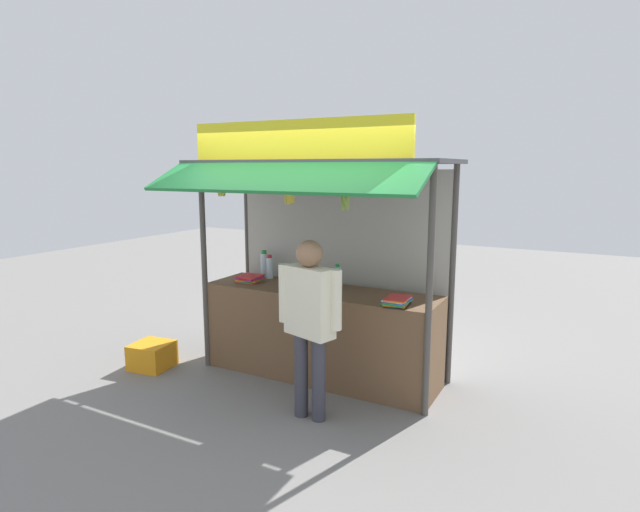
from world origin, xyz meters
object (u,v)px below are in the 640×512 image
at_px(vendor_person, 310,313).
at_px(banana_bunch_inner_right, 345,202).
at_px(magazine_stack_back_right, 250,278).
at_px(banana_bunch_leftmost, 221,190).
at_px(magazine_stack_rear_center, 397,301).
at_px(plastic_crate, 152,355).
at_px(water_bottle_mid_left, 264,264).
at_px(water_bottle_back_left, 337,277).
at_px(banana_bunch_inner_left, 289,195).
at_px(water_bottle_front_right, 270,267).

bearing_deg(vendor_person, banana_bunch_inner_right, -89.89).
distance_m(magazine_stack_back_right, banana_bunch_leftmost, 1.06).
distance_m(magazine_stack_back_right, magazine_stack_rear_center, 1.77).
bearing_deg(magazine_stack_rear_center, plastic_crate, -169.94).
distance_m(water_bottle_mid_left, banana_bunch_leftmost, 1.11).
xyz_separation_m(water_bottle_back_left, banana_bunch_inner_left, (-0.21, -0.59, 0.87)).
distance_m(water_bottle_back_left, banana_bunch_leftmost, 1.47).
height_order(water_bottle_mid_left, vendor_person, vendor_person).
bearing_deg(banana_bunch_leftmost, banana_bunch_inner_right, 0.06).
bearing_deg(plastic_crate, water_bottle_front_right, 42.57).
distance_m(magazine_stack_back_right, banana_bunch_inner_right, 1.66).
distance_m(water_bottle_front_right, banana_bunch_inner_right, 1.62).
xyz_separation_m(water_bottle_mid_left, magazine_stack_back_right, (0.00, -0.29, -0.11)).
relative_size(vendor_person, plastic_crate, 3.98).
bearing_deg(magazine_stack_back_right, vendor_person, -34.09).
bearing_deg(magazine_stack_rear_center, water_bottle_front_right, 165.73).
height_order(water_bottle_mid_left, banana_bunch_inner_right, banana_bunch_inner_right).
xyz_separation_m(magazine_stack_rear_center, banana_bunch_inner_right, (-0.42, -0.23, 0.90)).
bearing_deg(water_bottle_front_right, plastic_crate, -137.43).
height_order(magazine_stack_back_right, banana_bunch_inner_right, banana_bunch_inner_right).
bearing_deg(water_bottle_back_left, water_bottle_mid_left, 174.05).
xyz_separation_m(water_bottle_back_left, plastic_crate, (-1.85, -0.83, -0.91)).
xyz_separation_m(banana_bunch_inner_right, vendor_person, (-0.13, -0.42, -0.92)).
distance_m(water_bottle_back_left, magazine_stack_rear_center, 0.87).
bearing_deg(plastic_crate, vendor_person, -4.98).
distance_m(banana_bunch_leftmost, plastic_crate, 2.01).
distance_m(magazine_stack_back_right, banana_bunch_inner_left, 1.28).
xyz_separation_m(magazine_stack_rear_center, banana_bunch_inner_left, (-1.00, -0.23, 0.94)).
bearing_deg(banana_bunch_inner_left, magazine_stack_rear_center, 12.73).
height_order(water_bottle_mid_left, banana_bunch_inner_left, banana_bunch_inner_left).
height_order(banana_bunch_inner_left, vendor_person, banana_bunch_inner_left).
height_order(banana_bunch_inner_left, plastic_crate, banana_bunch_inner_left).
height_order(water_bottle_back_left, banana_bunch_leftmost, banana_bunch_leftmost).
height_order(magazine_stack_rear_center, banana_bunch_inner_right, banana_bunch_inner_right).
relative_size(banana_bunch_inner_right, banana_bunch_leftmost, 1.36).
bearing_deg(vendor_person, magazine_stack_back_right, -17.47).
distance_m(water_bottle_front_right, banana_bunch_leftmost, 1.11).
xyz_separation_m(water_bottle_back_left, water_bottle_front_right, (-0.88, 0.06, 0.01)).
bearing_deg(water_bottle_mid_left, banana_bunch_leftmost, -92.06).
relative_size(banana_bunch_inner_right, plastic_crate, 0.80).
bearing_deg(water_bottle_front_right, banana_bunch_inner_right, -27.63).
bearing_deg(magazine_stack_back_right, banana_bunch_leftmost, -93.82).
bearing_deg(water_bottle_front_right, water_bottle_mid_left, 156.89).
height_order(banana_bunch_leftmost, banana_bunch_inner_left, same).
bearing_deg(vendor_person, magazine_stack_rear_center, -113.70).
relative_size(water_bottle_back_left, magazine_stack_back_right, 0.93).
bearing_deg(water_bottle_mid_left, vendor_person, -42.51).
distance_m(water_bottle_mid_left, plastic_crate, 1.58).
distance_m(water_bottle_front_right, magazine_stack_rear_center, 1.72).
bearing_deg(water_bottle_front_right, magazine_stack_rear_center, -14.27).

